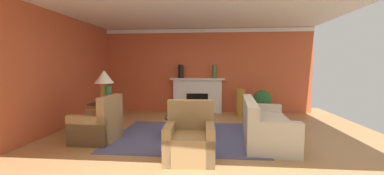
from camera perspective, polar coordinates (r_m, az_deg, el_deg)
name	(u,v)px	position (r m, az deg, el deg)	size (l,w,h in m)	color
ground_plane	(195,139)	(5.28, 0.60, -11.92)	(8.51, 8.51, 0.00)	tan
wall_fireplace	(202,71)	(8.23, 2.42, 4.01)	(7.14, 0.12, 2.80)	#C65633
wall_window	(54,72)	(6.52, -29.79, 3.11)	(0.12, 6.83, 2.80)	#C65633
ceiling_panel	(196,6)	(5.51, 0.89, 18.52)	(7.14, 6.83, 0.06)	white
crown_moulding	(202,31)	(8.23, 2.42, 13.21)	(7.14, 0.08, 0.12)	white
area_rug	(187,136)	(5.45, -1.12, -11.31)	(3.14, 2.53, 0.01)	#4C517A
fireplace	(198,96)	(8.08, 1.31, -2.06)	(1.80, 0.35, 1.15)	white
sofa	(264,126)	(5.30, 16.65, -8.75)	(1.06, 2.16, 0.85)	beige
armchair_near_window	(98,127)	(5.38, -21.19, -8.57)	(0.85, 0.85, 0.95)	#9E7A4C
armchair_facing_fireplace	(190,141)	(4.12, -0.50, -12.38)	(0.84, 0.84, 0.95)	#9E7A4C
coffee_table	(187,121)	(5.37, -1.12, -7.94)	(1.00, 1.00, 0.45)	#3D2D1E
side_table	(105,115)	(6.03, -19.73, -6.17)	(0.56, 0.56, 0.70)	#3D2D1E
table_lamp	(104,80)	(5.93, -19.97, 1.67)	(0.44, 0.44, 0.75)	#B28E38
vase_mantel_right	(214,72)	(7.96, 5.26, 3.76)	(0.12, 0.12, 0.44)	#33703D
vase_mantel_left	(181,71)	(8.03, -2.63, 3.82)	(0.18, 0.18, 0.45)	black
vase_tall_corner	(241,102)	(7.83, 11.37, -3.34)	(0.30, 0.30, 0.84)	#B7892D
vase_on_side_table	(109,95)	(5.79, -19.03, -1.58)	(0.14, 0.14, 0.40)	#33703D
book_red_cover	(184,116)	(5.28, -1.95, -6.70)	(0.22, 0.20, 0.04)	maroon
book_art_folio	(190,114)	(5.26, -0.45, -6.28)	(0.22, 0.18, 0.05)	navy
potted_plant	(262,101)	(7.57, 16.18, -3.15)	(0.56, 0.56, 0.83)	#BCB29E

